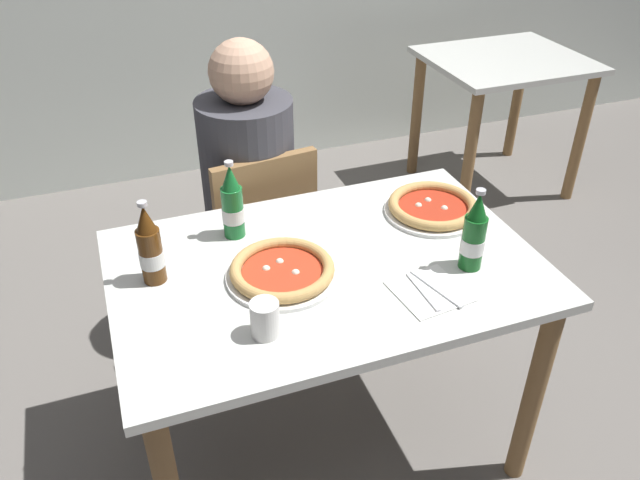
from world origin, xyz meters
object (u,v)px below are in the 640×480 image
object	(u,v)px
beer_bottle_center	(474,235)
paper_cup	(265,319)
beer_bottle_right	(150,248)
diner_seated	(251,206)
pizza_margherita_near	(282,271)
chair_behind_table	(258,235)
pizza_marinara_far	(433,207)
dining_table_main	(326,295)
beer_bottle_left	(232,205)
dining_table_background	(502,86)
napkin_with_cutlery	(429,291)

from	to	relation	value
beer_bottle_center	paper_cup	size ratio (longest dim) A/B	2.60
beer_bottle_right	paper_cup	bearing A→B (deg)	-54.57
diner_seated	pizza_margherita_near	bearing A→B (deg)	-96.70
chair_behind_table	pizza_marinara_far	bearing A→B (deg)	128.12
dining_table_main	beer_bottle_right	size ratio (longest dim) A/B	4.86
beer_bottle_left	beer_bottle_center	distance (m)	0.70
dining_table_main	beer_bottle_right	distance (m)	0.52
dining_table_main	dining_table_background	size ratio (longest dim) A/B	1.50
beer_bottle_center	napkin_with_cutlery	xyz separation A→B (m)	(-0.16, -0.07, -0.10)
dining_table_background	pizza_marinara_far	distance (m)	1.68
dining_table_main	paper_cup	world-z (taller)	paper_cup
chair_behind_table	pizza_margherita_near	bearing A→B (deg)	75.40
pizza_marinara_far	paper_cup	xyz separation A→B (m)	(-0.66, -0.36, 0.03)
chair_behind_table	beer_bottle_left	xyz separation A→B (m)	(-0.16, -0.37, 0.37)
pizza_marinara_far	beer_bottle_left	distance (m)	0.63
dining_table_background	pizza_marinara_far	bearing A→B (deg)	-131.76
beer_bottle_left	paper_cup	world-z (taller)	beer_bottle_left
diner_seated	beer_bottle_right	bearing A→B (deg)	-125.80
dining_table_background	napkin_with_cutlery	xyz separation A→B (m)	(-1.31, -1.60, 0.16)
pizza_margherita_near	beer_bottle_left	xyz separation A→B (m)	(-0.07, 0.25, 0.08)
beer_bottle_left	beer_bottle_right	xyz separation A→B (m)	(-0.26, -0.14, 0.00)
dining_table_background	beer_bottle_right	size ratio (longest dim) A/B	3.24
dining_table_main	diner_seated	world-z (taller)	diner_seated
dining_table_main	chair_behind_table	xyz separation A→B (m)	(-0.05, 0.61, -0.15)
napkin_with_cutlery	diner_seated	bearing A→B (deg)	107.14
chair_behind_table	pizza_marinara_far	world-z (taller)	chair_behind_table
pizza_marinara_far	beer_bottle_left	world-z (taller)	beer_bottle_left
paper_cup	beer_bottle_left	bearing A→B (deg)	85.65
beer_bottle_center	beer_bottle_right	distance (m)	0.87
pizza_margherita_near	dining_table_main	bearing A→B (deg)	6.85
pizza_marinara_far	beer_bottle_center	world-z (taller)	beer_bottle_center
diner_seated	paper_cup	bearing A→B (deg)	-101.93
dining_table_background	pizza_margherita_near	bearing A→B (deg)	-139.78
chair_behind_table	pizza_margherita_near	size ratio (longest dim) A/B	2.72
diner_seated	pizza_marinara_far	xyz separation A→B (m)	(0.47, -0.52, 0.19)
diner_seated	pizza_marinara_far	distance (m)	0.72
beer_bottle_left	napkin_with_cutlery	bearing A→B (deg)	-46.89
dining_table_main	beer_bottle_center	bearing A→B (deg)	-21.59
dining_table_background	pizza_margherita_near	xyz separation A→B (m)	(-1.66, -1.41, 0.18)
dining_table_main	chair_behind_table	bearing A→B (deg)	94.38
dining_table_background	diner_seated	bearing A→B (deg)	-155.25
diner_seated	dining_table_background	distance (m)	1.74
dining_table_background	beer_bottle_left	size ratio (longest dim) A/B	3.24
diner_seated	pizza_margherita_near	size ratio (longest dim) A/B	3.88
diner_seated	napkin_with_cutlery	size ratio (longest dim) A/B	6.05
diner_seated	beer_bottle_left	world-z (taller)	diner_seated
beer_bottle_center	dining_table_main	bearing A→B (deg)	158.41
pizza_margherita_near	beer_bottle_left	bearing A→B (deg)	105.94
dining_table_main	diner_seated	xyz separation A→B (m)	(-0.05, 0.66, -0.05)
beer_bottle_left	pizza_margherita_near	bearing A→B (deg)	-74.06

